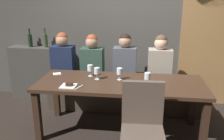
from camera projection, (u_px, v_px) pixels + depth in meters
ground at (120, 131)px, 3.38m from camera, size 9.00×9.00×0.00m
back_wall_tiled at (128, 16)px, 4.09m from camera, size 6.00×0.12×3.00m
arched_door at (210, 25)px, 3.90m from camera, size 0.90×0.05×2.55m
back_counter at (42, 72)px, 4.41m from camera, size 1.10×0.28×0.95m
dining_table at (120, 88)px, 3.19m from camera, size 2.20×0.84×0.74m
banquette_bench at (124, 96)px, 3.98m from camera, size 2.50×0.44×0.45m
chair_near_side at (142, 123)px, 2.50m from camera, size 0.46×0.46×0.98m
diner_redhead at (63, 59)px, 3.90m from camera, size 0.36×0.24×0.82m
diner_bearded at (92, 60)px, 3.86m from camera, size 0.36×0.24×0.80m
diner_far_end at (124, 60)px, 3.82m from camera, size 0.36×0.24×0.82m
diner_near_end at (160, 63)px, 3.70m from camera, size 0.36×0.24×0.82m
wine_bottle_dark_red at (30, 40)px, 4.26m from camera, size 0.08×0.08×0.33m
wine_bottle_pale_label at (45, 40)px, 4.23m from camera, size 0.08×0.08×0.33m
wine_glass_far_left at (147, 76)px, 3.01m from camera, size 0.08×0.08×0.16m
wine_glass_end_left at (90, 68)px, 3.35m from camera, size 0.08×0.08×0.16m
wine_glass_near_left at (97, 71)px, 3.22m from camera, size 0.08×0.08×0.16m
wine_glass_end_right at (120, 72)px, 3.21m from camera, size 0.08×0.08×0.16m
dessert_plate at (69, 85)px, 3.00m from camera, size 0.19×0.19×0.05m
fork_on_table at (79, 87)px, 2.96m from camera, size 0.07×0.17×0.01m
folded_napkin at (57, 74)px, 3.47m from camera, size 0.14×0.14×0.01m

